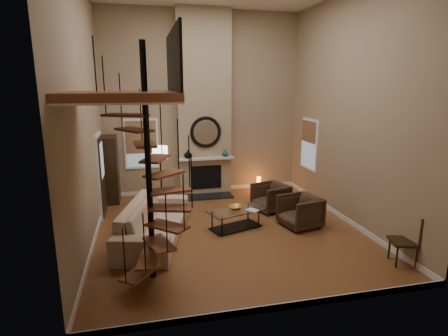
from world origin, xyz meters
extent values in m
cube|color=#995D31|center=(0.00, 0.00, -0.01)|extent=(6.00, 6.50, 0.01)
cube|color=tan|center=(0.00, 3.25, 2.75)|extent=(6.00, 0.02, 5.50)
cube|color=tan|center=(0.00, -3.25, 2.75)|extent=(6.00, 0.02, 5.50)
cube|color=tan|center=(-3.00, 0.00, 2.75)|extent=(0.02, 6.50, 5.50)
cube|color=tan|center=(3.00, 0.00, 2.75)|extent=(0.02, 6.50, 5.50)
cube|color=white|center=(0.00, 3.24, 0.06)|extent=(6.00, 0.02, 0.12)
cube|color=white|center=(0.00, -3.24, 0.06)|extent=(6.00, 0.02, 0.12)
cube|color=white|center=(-2.99, 0.00, 0.06)|extent=(0.02, 6.50, 0.12)
cube|color=white|center=(2.99, 0.00, 0.06)|extent=(0.02, 6.50, 0.12)
cube|color=tan|center=(0.00, 3.06, 2.75)|extent=(1.60, 0.38, 5.50)
cube|color=black|center=(0.00, 2.57, 0.02)|extent=(1.50, 0.60, 0.04)
cube|color=black|center=(0.00, 2.86, 0.55)|extent=(0.95, 0.02, 0.72)
cube|color=white|center=(0.00, 2.78, 1.15)|extent=(1.70, 0.18, 0.06)
torus|color=black|center=(0.00, 2.84, 1.95)|extent=(0.94, 0.10, 0.94)
cylinder|color=white|center=(0.00, 2.85, 1.95)|extent=(0.80, 0.01, 0.80)
imported|color=black|center=(-0.55, 2.82, 1.30)|extent=(0.24, 0.24, 0.25)
imported|color=#174D53|center=(0.60, 2.82, 1.28)|extent=(0.20, 0.20, 0.21)
cube|color=white|center=(-1.90, 3.23, 1.60)|extent=(1.02, 0.04, 1.52)
cube|color=#8C9EB2|center=(-1.90, 3.21, 1.60)|extent=(0.90, 0.01, 1.40)
cube|color=#996D44|center=(-1.90, 3.19, 1.81)|extent=(0.90, 0.01, 0.98)
cube|color=white|center=(2.98, 2.00, 1.60)|extent=(0.04, 1.02, 1.52)
cube|color=#8C9EB2|center=(2.96, 2.00, 1.60)|extent=(0.01, 0.90, 1.40)
cube|color=#996D44|center=(2.94, 2.00, 1.98)|extent=(0.01, 0.90, 0.63)
cube|color=white|center=(-2.97, 1.80, 1.05)|extent=(0.06, 1.05, 2.16)
cube|color=black|center=(-2.94, 1.80, 1.02)|extent=(0.05, 0.90, 2.05)
cube|color=#8C9EB2|center=(-2.90, 1.80, 1.45)|extent=(0.01, 0.60, 0.90)
cube|color=brown|center=(-2.15, -1.80, 3.18)|extent=(1.70, 2.20, 0.12)
cube|color=white|center=(-2.15, -1.80, 3.10)|extent=(1.70, 2.20, 0.03)
cube|color=black|center=(-1.33, -1.80, 3.71)|extent=(0.04, 2.20, 0.94)
cylinder|color=black|center=(-1.80, -1.80, 2.01)|extent=(0.10, 0.10, 4.02)
cube|color=brown|center=(-2.02, -2.08, 0.26)|extent=(0.71, 0.78, 0.04)
cylinder|color=black|center=(-2.24, -2.37, 0.73)|extent=(0.02, 0.02, 0.94)
cube|color=brown|center=(-1.86, -2.15, 0.52)|extent=(0.46, 0.77, 0.04)
cylinder|color=black|center=(-1.93, -2.51, 0.99)|extent=(0.02, 0.02, 0.94)
cube|color=brown|center=(-1.69, -2.14, 0.78)|extent=(0.55, 0.79, 0.04)
cylinder|color=black|center=(-1.58, -2.48, 1.25)|extent=(0.02, 0.02, 0.94)
cube|color=brown|center=(-1.54, -2.05, 1.04)|extent=(0.75, 0.74, 0.04)
cylinder|color=black|center=(-1.28, -2.30, 1.51)|extent=(0.02, 0.02, 0.94)
cube|color=brown|center=(-1.45, -1.90, 1.30)|extent=(0.79, 0.53, 0.04)
cylinder|color=black|center=(-1.11, -2.00, 1.77)|extent=(0.02, 0.02, 0.94)
cube|color=brown|center=(-1.45, -1.73, 1.56)|extent=(0.77, 0.48, 0.04)
cylinder|color=black|center=(-1.10, -1.65, 2.03)|extent=(0.02, 0.02, 0.94)
cube|color=brown|center=(-1.52, -1.57, 1.82)|extent=(0.77, 0.72, 0.04)
cylinder|color=black|center=(-1.25, -1.34, 2.29)|extent=(0.02, 0.02, 0.94)
cube|color=brown|center=(-1.67, -1.47, 2.08)|extent=(0.58, 0.79, 0.04)
cylinder|color=black|center=(-1.53, -1.13, 2.55)|extent=(0.02, 0.02, 0.94)
cube|color=brown|center=(-1.84, -1.44, 2.34)|extent=(0.41, 0.75, 0.04)
cylinder|color=black|center=(-1.88, -1.08, 2.81)|extent=(0.02, 0.02, 0.94)
cube|color=brown|center=(-2.00, -1.50, 2.60)|extent=(0.68, 0.79, 0.04)
cylinder|color=black|center=(-2.20, -1.20, 3.07)|extent=(0.02, 0.02, 0.94)
cube|color=brown|center=(-2.12, -1.63, 2.86)|extent=(0.80, 0.64, 0.04)
cylinder|color=black|center=(-2.44, -1.46, 3.33)|extent=(0.02, 0.02, 0.94)
cube|color=brown|center=(-2.16, -1.80, 3.12)|extent=(0.72, 0.34, 0.04)
cylinder|color=black|center=(-2.52, -1.80, 3.59)|extent=(0.02, 0.02, 0.94)
cube|color=black|center=(-2.79, 2.81, 0.95)|extent=(0.41, 0.86, 1.93)
imported|color=tan|center=(-1.71, -0.09, 0.40)|extent=(1.84, 3.09, 0.84)
imported|color=#3F2B1D|center=(1.52, 1.07, 0.35)|extent=(1.03, 1.02, 0.76)
imported|color=#3F2B1D|center=(1.82, -0.16, 0.35)|extent=(1.03, 1.01, 0.79)
cube|color=silver|center=(0.20, 0.03, 0.44)|extent=(1.45, 1.04, 0.02)
cube|color=black|center=(0.20, 0.03, 0.03)|extent=(1.31, 0.91, 0.02)
cylinder|color=black|center=(-0.22, -0.34, 0.22)|extent=(0.04, 0.04, 0.48)
cylinder|color=black|center=(0.76, 0.00, 0.22)|extent=(0.04, 0.04, 0.48)
cylinder|color=black|center=(-0.36, 0.07, 0.22)|extent=(0.04, 0.04, 0.48)
cylinder|color=black|center=(0.62, 0.41, 0.22)|extent=(0.04, 0.04, 0.48)
imported|color=orange|center=(0.20, 0.08, 0.50)|extent=(0.34, 0.34, 0.08)
imported|color=gray|center=(0.55, -0.12, 0.46)|extent=(0.34, 0.36, 0.03)
cylinder|color=black|center=(-1.42, 1.98, 0.01)|extent=(0.37, 0.37, 0.03)
cylinder|color=black|center=(-1.42, 1.98, 0.80)|extent=(0.04, 0.04, 1.59)
cylinder|color=#F2E5C6|center=(-1.42, 1.98, 1.55)|extent=(0.41, 0.41, 0.33)
cylinder|color=orange|center=(1.68, 2.77, 0.25)|extent=(0.13, 0.13, 0.47)
cube|color=black|center=(2.87, -2.36, 0.44)|extent=(0.58, 0.58, 0.05)
cube|color=black|center=(3.06, -2.42, 0.70)|extent=(0.17, 0.44, 0.56)
cylinder|color=black|center=(2.64, -2.48, 0.21)|extent=(0.05, 0.05, 0.45)
cylinder|color=black|center=(2.99, -2.58, 0.21)|extent=(0.05, 0.05, 0.45)
cylinder|color=black|center=(2.74, -2.14, 0.21)|extent=(0.05, 0.05, 0.45)
cylinder|color=black|center=(3.09, -2.24, 0.21)|extent=(0.05, 0.05, 0.45)
camera|label=1|loc=(-1.88, -7.77, 3.36)|focal=28.95mm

